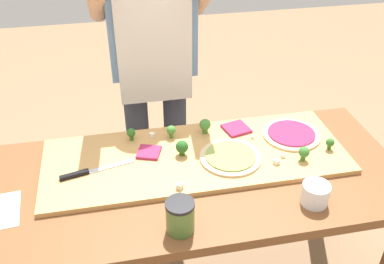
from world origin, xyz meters
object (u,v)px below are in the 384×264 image
object	(u,v)px
pizza_slice_near_left	(149,152)
pizza_slice_far_right	(236,129)
broccoli_floret_center_right	(205,125)
cheese_crumble_a	(277,162)
chefs_knife	(87,172)
broccoli_floret_back_right	(131,133)
pizza_whole_beet_magenta	(291,134)
broccoli_floret_back_mid	(330,143)
cheese_crumble_d	(152,135)
cheese_crumble_e	(283,156)
pizza_whole_pesto_green	(230,157)
cheese_crumble_c	(253,137)
flour_cup	(315,195)
broccoli_floret_front_right	(182,147)
broccoli_floret_front_left	(304,153)
broccoli_floret_center_left	(171,131)
cheese_crumble_b	(180,186)
cook_center	(153,52)
prep_table	(188,197)
sauce_jar	(180,216)

from	to	relation	value
pizza_slice_near_left	pizza_slice_far_right	bearing A→B (deg)	13.99
broccoli_floret_center_right	cheese_crumble_a	distance (m)	0.35
chefs_knife	broccoli_floret_back_right	xyz separation A→B (m)	(0.19, 0.19, 0.03)
pizza_whole_beet_magenta	broccoli_floret_back_mid	size ratio (longest dim) A/B	4.82
chefs_knife	cheese_crumble_d	xyz separation A→B (m)	(0.27, 0.20, 0.00)
pizza_slice_near_left	cheese_crumble_e	distance (m)	0.54
broccoli_floret_back_right	pizza_whole_pesto_green	bearing A→B (deg)	-29.05
pizza_slice_far_right	chefs_knife	bearing A→B (deg)	-164.58
cheese_crumble_c	flour_cup	xyz separation A→B (m)	(0.10, -0.40, 0.01)
broccoli_floret_front_right	broccoli_floret_front_left	size ratio (longest dim) A/B	1.07
broccoli_floret_center_right	broccoli_floret_center_left	bearing A→B (deg)	-178.58
pizza_whole_pesto_green	pizza_slice_far_right	world-z (taller)	pizza_whole_pesto_green
broccoli_floret_center_left	cheese_crumble_d	bearing A→B (deg)	165.67
broccoli_floret_back_mid	broccoli_floret_back_right	bearing A→B (deg)	163.79
broccoli_floret_back_right	broccoli_floret_front_right	world-z (taller)	broccoli_floret_front_right
cheese_crumble_b	cook_center	xyz separation A→B (m)	(0.00, 0.73, 0.21)
pizza_slice_near_left	cheese_crumble_c	xyz separation A→B (m)	(0.45, 0.02, 0.00)
broccoli_floret_front_right	broccoli_floret_center_right	xyz separation A→B (m)	(0.13, 0.14, 0.00)
broccoli_floret_back_right	broccoli_floret_back_mid	world-z (taller)	broccoli_floret_back_right
broccoli_floret_front_right	cheese_crumble_a	xyz separation A→B (m)	(0.35, -0.13, -0.03)
flour_cup	broccoli_floret_center_right	bearing A→B (deg)	120.87
pizza_whole_pesto_green	cook_center	size ratio (longest dim) A/B	0.15
pizza_whole_beet_magenta	cheese_crumble_b	size ratio (longest dim) A/B	11.18
prep_table	cheese_crumble_e	world-z (taller)	cheese_crumble_e
broccoli_floret_back_right	broccoli_floret_front_right	size ratio (longest dim) A/B	0.84
pizza_whole_beet_magenta	cheese_crumble_c	world-z (taller)	pizza_whole_beet_magenta
pizza_slice_near_left	pizza_slice_far_right	size ratio (longest dim) A/B	0.86
broccoli_floret_center_left	cheese_crumble_e	world-z (taller)	broccoli_floret_center_left
broccoli_floret_front_left	cook_center	world-z (taller)	cook_center
pizza_whole_pesto_green	broccoli_floret_center_left	xyz separation A→B (m)	(-0.21, 0.19, 0.03)
cook_center	cheese_crumble_e	bearing A→B (deg)	-55.19
prep_table	cheese_crumble_d	distance (m)	0.32
cheese_crumble_e	sauce_jar	distance (m)	0.55
cheese_crumble_b	cheese_crumble_c	world-z (taller)	cheese_crumble_b
pizza_slice_far_right	cheese_crumble_a	size ratio (longest dim) A/B	5.30
broccoli_floret_center_left	sauce_jar	xyz separation A→B (m)	(-0.05, -0.51, 0.00)
sauce_jar	cook_center	world-z (taller)	cook_center
pizza_whole_pesto_green	prep_table	bearing A→B (deg)	-163.96
pizza_whole_pesto_green	cook_center	world-z (taller)	cook_center
sauce_jar	broccoli_floret_front_right	bearing A→B (deg)	78.67
flour_cup	cook_center	size ratio (longest dim) A/B	0.06
broccoli_floret_back_right	flour_cup	distance (m)	0.78
broccoli_floret_center_left	cheese_crumble_a	distance (m)	0.46
pizza_whole_pesto_green	broccoli_floret_front_right	bearing A→B (deg)	161.53
cheese_crumble_d	pizza_slice_near_left	bearing A→B (deg)	-102.94
broccoli_floret_front_right	sauce_jar	size ratio (longest dim) A/B	0.55
broccoli_floret_front_left	cheese_crumble_c	world-z (taller)	broccoli_floret_front_left
pizza_slice_far_right	sauce_jar	world-z (taller)	sauce_jar
broccoli_floret_front_left	broccoli_floret_center_right	distance (m)	0.43
cook_center	pizza_slice_far_right	bearing A→B (deg)	-52.02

